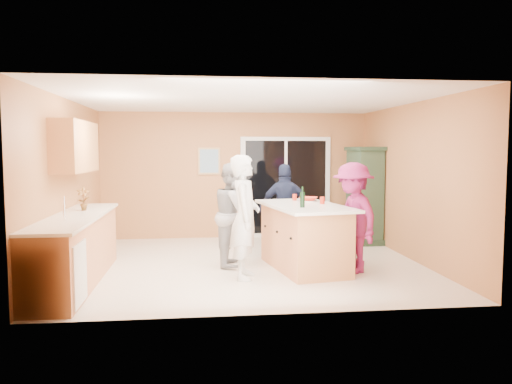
{
  "coord_description": "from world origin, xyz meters",
  "views": [
    {
      "loc": [
        -0.77,
        -7.85,
        1.82
      ],
      "look_at": [
        0.15,
        0.1,
        1.15
      ],
      "focal_mm": 35.0,
      "sensor_mm": 36.0,
      "label": 1
    }
  ],
  "objects": [
    {
      "name": "wall_right",
      "position": [
        2.75,
        0.0,
        1.3
      ],
      "size": [
        0.1,
        5.0,
        2.6
      ],
      "primitive_type": "cube",
      "color": "tan",
      "rests_on": "ground"
    },
    {
      "name": "ceiling",
      "position": [
        0.0,
        0.0,
        2.6
      ],
      "size": [
        5.5,
        5.0,
        0.1
      ],
      "primitive_type": "cube",
      "color": "white",
      "rests_on": "wall_back"
    },
    {
      "name": "tumbler_far",
      "position": [
        1.13,
        -0.37,
        1.05
      ],
      "size": [
        0.08,
        0.08,
        0.11
      ],
      "primitive_type": "cylinder",
      "rotation": [
        0.0,
        0.0,
        0.11
      ],
      "color": "#B62714",
      "rests_on": "kitchen_island"
    },
    {
      "name": "kitchen_island",
      "position": [
        0.84,
        -0.43,
        0.47
      ],
      "size": [
        1.34,
        2.04,
        1.0
      ],
      "rotation": [
        0.0,
        0.0,
        0.17
      ],
      "color": "#CB7C4E",
      "rests_on": "floor"
    },
    {
      "name": "woman_navy",
      "position": [
        0.75,
        0.78,
        0.79
      ],
      "size": [
        0.95,
        0.43,
        1.58
      ],
      "primitive_type": "imported",
      "rotation": [
        0.0,
        0.0,
        3.09
      ],
      "color": "#1C223E",
      "rests_on": "floor"
    },
    {
      "name": "wall_back",
      "position": [
        0.0,
        2.5,
        1.3
      ],
      "size": [
        5.5,
        0.1,
        2.6
      ],
      "primitive_type": "cube",
      "color": "tan",
      "rests_on": "ground"
    },
    {
      "name": "woman_grey",
      "position": [
        -0.22,
        -0.05,
        0.81
      ],
      "size": [
        0.69,
        0.85,
        1.63
      ],
      "primitive_type": "imported",
      "rotation": [
        0.0,
        0.0,
        1.47
      ],
      "color": "#98989B",
      "rests_on": "floor"
    },
    {
      "name": "woman_white",
      "position": [
        -0.12,
        -0.88,
        0.88
      ],
      "size": [
        0.52,
        0.7,
        1.76
      ],
      "primitive_type": "imported",
      "rotation": [
        0.0,
        0.0,
        1.4
      ],
      "color": "silver",
      "rests_on": "floor"
    },
    {
      "name": "framed_picture",
      "position": [
        -0.55,
        2.48,
        1.6
      ],
      "size": [
        0.46,
        0.04,
        0.56
      ],
      "color": "tan",
      "rests_on": "wall_back"
    },
    {
      "name": "tulip_vase",
      "position": [
        -2.45,
        -0.35,
        1.11
      ],
      "size": [
        0.2,
        0.15,
        0.35
      ],
      "primitive_type": "imported",
      "rotation": [
        0.0,
        0.0,
        0.17
      ],
      "color": "#A41310",
      "rests_on": "left_cabinet_run"
    },
    {
      "name": "wall_front",
      "position": [
        0.0,
        -2.5,
        1.3
      ],
      "size": [
        5.5,
        0.1,
        2.6
      ],
      "primitive_type": "cube",
      "color": "tan",
      "rests_on": "ground"
    },
    {
      "name": "serving_bowl",
      "position": [
        0.99,
        0.03,
        1.03
      ],
      "size": [
        0.39,
        0.39,
        0.07
      ],
      "primitive_type": "imported",
      "rotation": [
        0.0,
        0.0,
        -0.39
      ],
      "color": "#B62714",
      "rests_on": "kitchen_island"
    },
    {
      "name": "floor",
      "position": [
        0.0,
        0.0,
        0.0
      ],
      "size": [
        5.5,
        5.5,
        0.0
      ],
      "primitive_type": "plane",
      "color": "beige",
      "rests_on": "ground"
    },
    {
      "name": "woman_magenta",
      "position": [
        1.51,
        -0.7,
        0.82
      ],
      "size": [
        0.86,
        1.18,
        1.64
      ],
      "primitive_type": "imported",
      "rotation": [
        0.0,
        0.0,
        -1.32
      ],
      "color": "#7C1B4F",
      "rests_on": "floor"
    },
    {
      "name": "green_hutch",
      "position": [
        2.49,
        1.66,
        0.92
      ],
      "size": [
        0.54,
        1.03,
        1.89
      ],
      "color": "#233926",
      "rests_on": "floor"
    },
    {
      "name": "wall_left",
      "position": [
        -2.75,
        0.0,
        1.3
      ],
      "size": [
        0.1,
        5.0,
        2.6
      ],
      "primitive_type": "cube",
      "color": "tan",
      "rests_on": "ground"
    },
    {
      "name": "wine_bottle",
      "position": [
        0.72,
        -0.79,
        1.11
      ],
      "size": [
        0.07,
        0.07,
        0.3
      ],
      "rotation": [
        0.0,
        0.0,
        0.03
      ],
      "color": "black",
      "rests_on": "kitchen_island"
    },
    {
      "name": "upper_cabinets",
      "position": [
        -2.58,
        -0.2,
        1.88
      ],
      "size": [
        0.35,
        1.6,
        0.75
      ],
      "primitive_type": "cube",
      "color": "#CB7C4E",
      "rests_on": "wall_left"
    },
    {
      "name": "left_cabinet_run",
      "position": [
        -2.45,
        -1.05,
        0.46
      ],
      "size": [
        0.65,
        3.05,
        1.24
      ],
      "color": "#CB7C4E",
      "rests_on": "floor"
    },
    {
      "name": "sliding_door",
      "position": [
        1.05,
        2.46,
        1.05
      ],
      "size": [
        1.9,
        0.07,
        2.1
      ],
      "color": "silver",
      "rests_on": "floor"
    },
    {
      "name": "tumbler_near",
      "position": [
        0.81,
        0.21,
        1.05
      ],
      "size": [
        0.09,
        0.09,
        0.11
      ],
      "primitive_type": "cylinder",
      "rotation": [
        0.0,
        0.0,
        -0.29
      ],
      "color": "#B62714",
      "rests_on": "kitchen_island"
    },
    {
      "name": "white_plate",
      "position": [
        1.01,
        0.02,
        1.0
      ],
      "size": [
        0.33,
        0.33,
        0.02
      ],
      "primitive_type": "cylinder",
      "rotation": [
        0.0,
        0.0,
        -0.4
      ],
      "color": "silver",
      "rests_on": "kitchen_island"
    }
  ]
}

